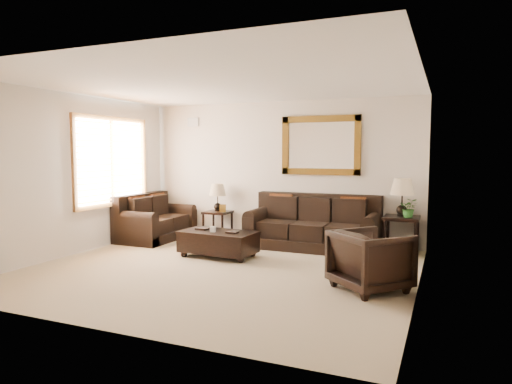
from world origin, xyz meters
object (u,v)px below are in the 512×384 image
at_px(loveseat, 154,222).
at_px(coffee_table, 218,241).
at_px(armchair, 371,257).
at_px(end_table_left, 218,203).
at_px(end_table_right, 402,205).
at_px(sofa, 313,229).

bearing_deg(loveseat, coffee_table, -115.00).
bearing_deg(armchair, end_table_left, 7.21).
bearing_deg(coffee_table, loveseat, 159.16).
bearing_deg(end_table_left, end_table_right, -0.69).
xyz_separation_m(coffee_table, armchair, (2.61, -0.89, 0.15)).
distance_m(loveseat, coffee_table, 2.11).
relative_size(sofa, loveseat, 1.47).
distance_m(end_table_left, end_table_right, 3.55).
bearing_deg(armchair, coffee_table, 23.29).
xyz_separation_m(end_table_left, coffee_table, (0.78, -1.48, -0.45)).
height_order(loveseat, armchair, loveseat).
relative_size(loveseat, coffee_table, 1.23).
relative_size(coffee_table, armchair, 1.55).
relative_size(loveseat, end_table_right, 1.24).
xyz_separation_m(loveseat, end_table_left, (1.12, 0.59, 0.38)).
xyz_separation_m(sofa, coffee_table, (-1.25, -1.31, -0.08)).
relative_size(end_table_left, armchair, 1.32).
distance_m(sofa, end_table_left, 2.08).
xyz_separation_m(end_table_left, armchair, (3.39, -2.37, -0.30)).
relative_size(end_table_right, coffee_table, 1.00).
distance_m(end_table_right, coffee_table, 3.16).
bearing_deg(loveseat, sofa, -82.44).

